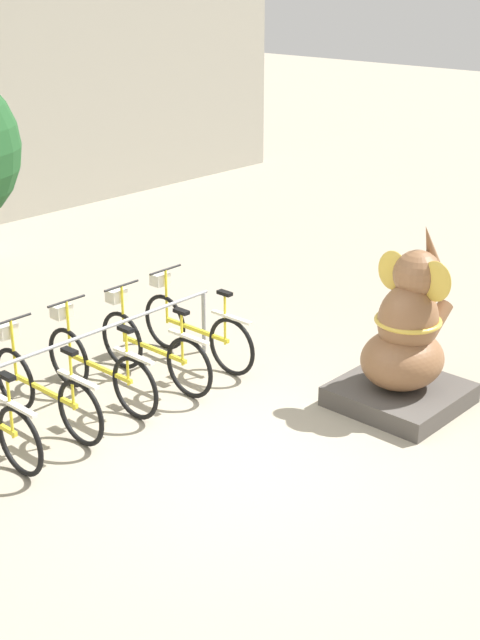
{
  "coord_description": "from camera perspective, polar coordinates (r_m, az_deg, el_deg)",
  "views": [
    {
      "loc": [
        -5.48,
        -4.95,
        4.34
      ],
      "look_at": [
        0.62,
        0.64,
        1.0
      ],
      "focal_mm": 50.0,
      "sensor_mm": 36.0,
      "label": 1
    }
  ],
  "objects": [
    {
      "name": "bicycle_4",
      "position": [
        9.82,
        -5.66,
        -1.73
      ],
      "size": [
        0.48,
        1.77,
        1.02
      ],
      "color": "black",
      "rests_on": "ground_plane"
    },
    {
      "name": "elephant_statue",
      "position": [
        9.35,
        10.55,
        -1.67
      ],
      "size": [
        1.22,
        1.22,
        1.93
      ],
      "color": "#4C4742",
      "rests_on": "ground_plane"
    },
    {
      "name": "ground_plane",
      "position": [
        8.57,
        0.34,
        -8.45
      ],
      "size": [
        60.0,
        60.0,
        0.0
      ],
      "primitive_type": "plane",
      "color": "#9E937F"
    },
    {
      "name": "bicycle_2",
      "position": [
        9.07,
        -12.47,
        -4.28
      ],
      "size": [
        0.48,
        1.77,
        1.02
      ],
      "color": "black",
      "rests_on": "ground_plane"
    },
    {
      "name": "bike_rack",
      "position": [
        9.24,
        -11.19,
        -2.24
      ],
      "size": [
        4.14,
        0.05,
        0.77
      ],
      "color": "gray",
      "rests_on": "ground_plane"
    },
    {
      "name": "bicycle_5",
      "position": [
        10.3,
        -2.92,
        -0.5
      ],
      "size": [
        0.48,
        1.77,
        1.02
      ],
      "color": "black",
      "rests_on": "ground_plane"
    },
    {
      "name": "bicycle_3",
      "position": [
        9.46,
        -9.09,
        -2.89
      ],
      "size": [
        0.48,
        1.77,
        1.02
      ],
      "color": "black",
      "rests_on": "ground_plane"
    }
  ]
}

